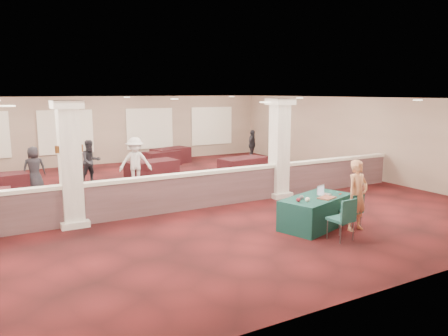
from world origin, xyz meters
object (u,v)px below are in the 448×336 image
attendee_b (135,162)px  attendee_d (34,168)px  near_table (316,212)px  far_table_back_right (171,156)px  conf_chair_main (354,208)px  woman (357,195)px  conf_chair_side (344,216)px  far_table_back_center (162,159)px  far_table_front_right (242,167)px  attendee_a (91,161)px  attendee_c (252,145)px  far_table_front_center (152,171)px  far_table_back_left (0,185)px

attendee_b → attendee_d: size_ratio=1.17×
near_table → far_table_back_right: (0.61, 11.10, -0.01)m
conf_chair_main → attendee_b: size_ratio=0.51×
near_table → woman: woman is taller
conf_chair_side → far_table_back_center: 11.80m
conf_chair_main → far_table_front_right: conf_chair_main is taller
attendee_d → attendee_a: bearing=-171.2°
conf_chair_side → attendee_c: (4.77, 11.25, 0.17)m
conf_chair_side → far_table_front_center: (-1.46, 8.75, -0.20)m
woman → far_table_back_center: woman is taller
attendee_a → attendee_d: bearing=178.3°
attendee_a → attendee_b: bearing=-61.1°
far_table_front_center → conf_chair_side: bearing=-80.5°
far_table_back_center → attendee_a: size_ratio=1.04×
far_table_front_right → attendee_a: 5.94m
woman → attendee_c: size_ratio=1.16×
attendee_b → attendee_d: 3.49m
far_table_back_right → attendee_c: bearing=-14.0°
near_table → conf_chair_main: (0.66, -0.64, 0.15)m
far_table_front_right → far_table_front_center: bearing=165.1°
near_table → far_table_front_center: far_table_front_center is taller
far_table_front_right → attendee_a: size_ratio=1.17×
near_table → far_table_front_center: size_ratio=1.04×
conf_chair_main → woman: size_ratio=0.52×
conf_chair_main → attendee_d: attendee_d is taller
far_table_back_left → attendee_d: attendee_d is taller
far_table_back_center → woman: bearing=-86.4°
far_table_back_right → woman: bearing=-89.6°
attendee_d → near_table: bearing=125.0°
woman → attendee_d: (-6.46, 8.80, -0.11)m
far_table_back_center → far_table_back_right: far_table_back_right is taller
near_table → far_table_back_right: size_ratio=1.09×
far_table_back_left → attendee_d: size_ratio=1.11×
far_table_front_right → attendee_a: (-5.66, 1.77, 0.43)m
attendee_b → conf_chair_side: bearing=-58.8°
conf_chair_main → conf_chair_side: conf_chair_side is taller
near_table → far_table_back_center: size_ratio=1.20×
woman → attendee_b: size_ratio=0.98×
woman → attendee_d: bearing=121.9°
far_table_back_right → attendee_a: (-4.35, -2.67, 0.44)m
far_table_back_center → attendee_b: 4.51m
near_table → conf_chair_side: (-0.16, -1.14, 0.20)m
conf_chair_side → attendee_a: attendee_a is taller
far_table_front_right → attendee_c: (2.70, 3.45, 0.38)m
far_table_front_center → far_table_back_right: (2.23, 3.50, -0.02)m
woman → attendee_a: woman is taller
far_table_back_right → attendee_a: 5.13m
woman → far_table_back_left: bearing=127.4°
attendee_b → attendee_c: bearing=39.3°
woman → conf_chair_side: bearing=-157.1°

